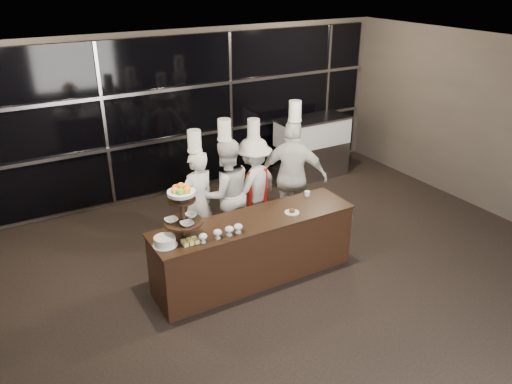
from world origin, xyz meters
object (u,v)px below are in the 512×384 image
display_stand (182,207)px  chef_d (293,176)px  buffet_counter (254,248)px  display_case (312,145)px  chef_a (198,202)px  chef_b (226,193)px  layer_cake (165,241)px  chef_c (254,184)px

display_stand → chef_d: size_ratio=0.35×
display_stand → buffet_counter: bearing=0.0°
display_stand → display_case: 4.69m
display_case → chef_d: bearing=-133.7°
chef_a → chef_b: 0.48m
layer_cake → chef_d: chef_d is taller
chef_b → chef_c: chef_b is taller
buffet_counter → display_case: size_ratio=1.91×
buffet_counter → chef_d: chef_d is taller
chef_c → display_case: bearing=32.6°
chef_b → chef_d: chef_d is taller
display_stand → layer_cake: 0.46m
display_case → chef_b: 3.17m
chef_d → display_case: bearing=46.3°
chef_a → chef_d: bearing=-2.7°
layer_cake → chef_b: 1.75m
display_case → chef_d: size_ratio=0.69×
buffet_counter → chef_d: (1.24, 0.93, 0.48)m
buffet_counter → layer_cake: layer_cake is taller
layer_cake → chef_a: 1.39m
display_case → buffet_counter: bearing=-137.5°
buffet_counter → display_stand: display_stand is taller
display_stand → chef_c: chef_c is taller
chef_c → layer_cake: bearing=-146.9°
layer_cake → chef_b: (1.37, 1.08, -0.10)m
chef_c → chef_d: bearing=-29.2°
display_stand → chef_b: 1.58m
layer_cake → chef_a: size_ratio=0.16×
layer_cake → display_case: (4.12, 2.66, -0.29)m
chef_d → layer_cake: bearing=-158.7°
display_case → chef_a: size_ratio=0.77×
buffet_counter → layer_cake: size_ratio=9.47×
buffet_counter → chef_c: size_ratio=1.51×
display_stand → display_case: bearing=34.1°
chef_a → chef_d: 1.62m
buffet_counter → chef_a: bearing=110.5°
chef_b → chef_d: 1.15m
layer_cake → display_case: size_ratio=0.20×
chef_a → chef_c: (1.07, 0.23, -0.05)m
layer_cake → chef_c: 2.36m
display_stand → chef_a: size_ratio=0.39×
display_case → layer_cake: bearing=-147.1°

